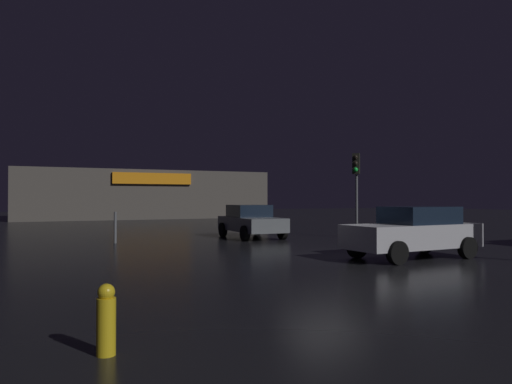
% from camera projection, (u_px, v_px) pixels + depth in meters
% --- Properties ---
extents(ground_plane, '(120.00, 120.00, 0.00)m').
position_uv_depth(ground_plane, '(324.00, 257.00, 14.69)').
color(ground_plane, black).
extents(store_building, '(21.90, 9.39, 4.29)m').
position_uv_depth(store_building, '(142.00, 195.00, 44.69)').
color(store_building, '#4C4742').
rests_on(store_building, ground).
extents(traffic_signal_opposite, '(0.42, 0.42, 3.88)m').
position_uv_depth(traffic_signal_opposite, '(356.00, 174.00, 21.77)').
color(traffic_signal_opposite, '#595B60').
rests_on(traffic_signal_opposite, ground).
extents(car_far, '(4.38, 2.09, 1.56)m').
position_uv_depth(car_far, '(414.00, 232.00, 14.36)').
color(car_far, '#B7B7BF').
rests_on(car_far, ground).
extents(car_crossing, '(2.03, 4.11, 1.51)m').
position_uv_depth(car_crossing, '(251.00, 221.00, 21.80)').
color(car_crossing, slate).
rests_on(car_crossing, ground).
extents(fire_hydrant, '(0.22, 0.22, 0.82)m').
position_uv_depth(fire_hydrant, '(106.00, 320.00, 5.47)').
color(fire_hydrant, gold).
rests_on(fire_hydrant, ground).
extents(bollard_kerb_a, '(0.11, 0.11, 1.27)m').
position_uv_depth(bollard_kerb_a, '(115.00, 228.00, 19.14)').
color(bollard_kerb_a, '#595B60').
rests_on(bollard_kerb_a, ground).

